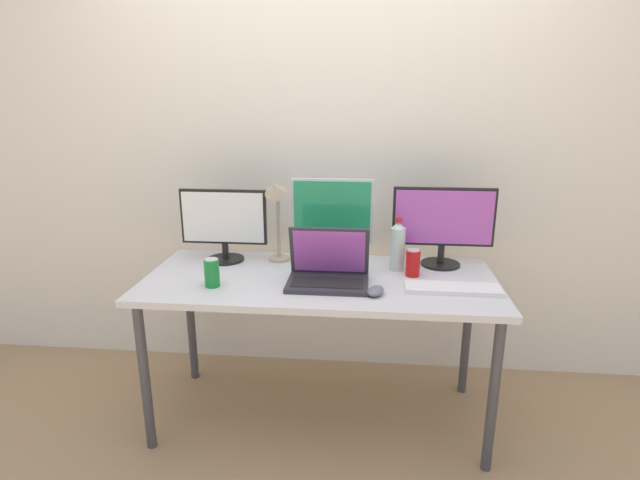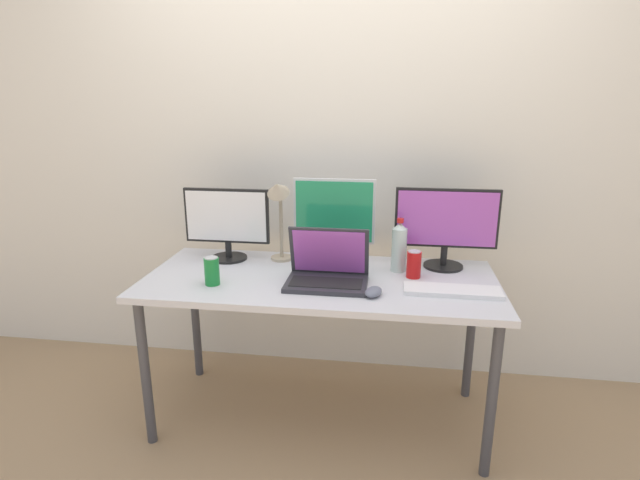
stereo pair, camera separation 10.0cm
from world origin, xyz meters
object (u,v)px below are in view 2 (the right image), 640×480
object	(u,v)px
work_desk	(320,291)
soda_can_by_laptop	(414,264)
soda_can_near_keyboard	(212,271)
monitor_center	(334,219)
desk_lamp	(279,205)
monitor_right	(446,224)
water_bottle	(399,247)
keyboard_main	(452,291)
mouse_by_keyboard	(373,292)
laptop_silver	(328,271)
monitor_left	(227,222)

from	to	relation	value
work_desk	soda_can_by_laptop	size ratio (longest dim) A/B	12.78
soda_can_near_keyboard	monitor_center	bearing A→B (deg)	36.30
desk_lamp	monitor_right	bearing A→B (deg)	2.55
monitor_center	soda_can_near_keyboard	world-z (taller)	monitor_center
soda_can_near_keyboard	water_bottle	bearing A→B (deg)	19.97
monitor_center	keyboard_main	size ratio (longest dim) A/B	1.04
mouse_by_keyboard	soda_can_by_laptop	size ratio (longest dim) A/B	0.81
monitor_right	desk_lamp	xyz separation A→B (m)	(-0.81, -0.04, 0.08)
monitor_right	monitor_center	bearing A→B (deg)	-178.40
monitor_right	desk_lamp	distance (m)	0.81
work_desk	water_bottle	world-z (taller)	water_bottle
monitor_center	laptop_silver	distance (m)	0.33
laptop_silver	soda_can_by_laptop	bearing A→B (deg)	18.92
laptop_silver	keyboard_main	world-z (taller)	laptop_silver
monitor_right	soda_can_by_laptop	bearing A→B (deg)	-132.67
water_bottle	monitor_right	bearing A→B (deg)	21.13
keyboard_main	laptop_silver	bearing A→B (deg)	176.31
water_bottle	soda_can_by_laptop	bearing A→B (deg)	-48.81
water_bottle	desk_lamp	size ratio (longest dim) A/B	0.59
monitor_right	keyboard_main	world-z (taller)	monitor_right
desk_lamp	laptop_silver	bearing A→B (deg)	-43.15
water_bottle	soda_can_near_keyboard	distance (m)	0.87
monitor_left	monitor_right	size ratio (longest dim) A/B	0.89
work_desk	water_bottle	size ratio (longest dim) A/B	6.25
water_bottle	desk_lamp	distance (m)	0.61
monitor_right	laptop_silver	world-z (taller)	monitor_right
work_desk	soda_can_near_keyboard	world-z (taller)	soda_can_near_keyboard
work_desk	laptop_silver	distance (m)	0.15
monitor_right	desk_lamp	size ratio (longest dim) A/B	1.12
work_desk	laptop_silver	size ratio (longest dim) A/B	4.52
water_bottle	work_desk	bearing A→B (deg)	-157.95
monitor_center	desk_lamp	xyz separation A→B (m)	(-0.27, -0.02, 0.07)
laptop_silver	soda_can_by_laptop	world-z (taller)	laptop_silver
work_desk	keyboard_main	distance (m)	0.60
laptop_silver	water_bottle	distance (m)	0.38
monitor_center	water_bottle	world-z (taller)	monitor_center
monitor_center	soda_can_by_laptop	size ratio (longest dim) A/B	3.36
work_desk	keyboard_main	bearing A→B (deg)	-10.15
keyboard_main	soda_can_near_keyboard	xyz separation A→B (m)	(-1.04, -0.05, 0.05)
monitor_left	monitor_center	world-z (taller)	monitor_center
mouse_by_keyboard	soda_can_by_laptop	xyz separation A→B (m)	(0.17, 0.25, 0.04)
keyboard_main	soda_can_by_laptop	size ratio (longest dim) A/B	3.23
monitor_left	monitor_right	xyz separation A→B (m)	(1.07, 0.03, 0.02)
monitor_left	water_bottle	world-z (taller)	monitor_left
monitor_right	keyboard_main	xyz separation A→B (m)	(0.01, -0.33, -0.21)
soda_can_near_keyboard	soda_can_by_laptop	size ratio (longest dim) A/B	1.00
laptop_silver	keyboard_main	xyz separation A→B (m)	(0.54, -0.04, -0.05)
laptop_silver	mouse_by_keyboard	xyz separation A→B (m)	(0.21, -0.12, -0.04)
monitor_left	water_bottle	xyz separation A→B (m)	(0.86, -0.06, -0.08)
keyboard_main	desk_lamp	bearing A→B (deg)	160.47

